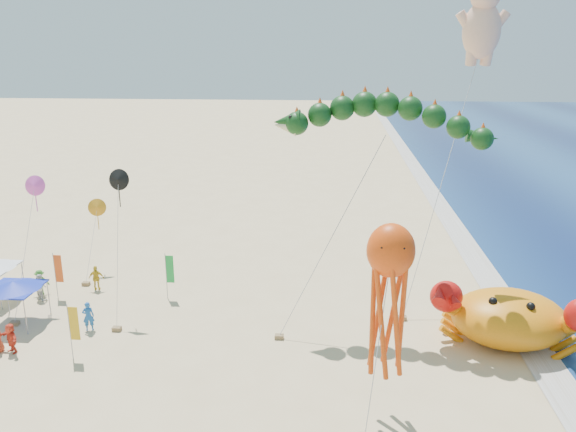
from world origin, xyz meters
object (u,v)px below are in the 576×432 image
at_px(cherub_kite, 483,20).
at_px(canopy_blue, 13,285).
at_px(dragon_kite, 383,125).
at_px(octopus_kite, 389,288).
at_px(crab_inflatable, 509,317).

height_order(cherub_kite, canopy_blue, cherub_kite).
height_order(dragon_kite, octopus_kite, dragon_kite).
bearing_deg(crab_inflatable, dragon_kite, 161.09).
relative_size(crab_inflatable, cherub_kite, 0.42).
relative_size(octopus_kite, canopy_blue, 2.78).
bearing_deg(dragon_kite, cherub_kite, 46.65).
xyz_separation_m(crab_inflatable, dragon_kite, (-7.28, 2.50, 10.26)).
bearing_deg(canopy_blue, octopus_kite, -18.44).
height_order(crab_inflatable, dragon_kite, dragon_kite).
xyz_separation_m(cherub_kite, canopy_blue, (-28.16, -9.34, -15.32)).
height_order(octopus_kite, canopy_blue, octopus_kite).
bearing_deg(canopy_blue, crab_inflatable, -0.15).
xyz_separation_m(dragon_kite, canopy_blue, (-21.63, -2.42, -9.47)).
height_order(crab_inflatable, canopy_blue, crab_inflatable).
distance_m(cherub_kite, canopy_blue, 33.40).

